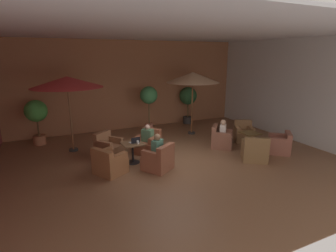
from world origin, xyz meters
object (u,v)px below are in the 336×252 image
at_px(armchair_front_left_east, 109,148).
at_px(armchair_front_right_south, 244,134).
at_px(patio_umbrella_center_beige, 67,82).
at_px(patron_with_friend, 148,134).
at_px(patio_umbrella_tall_red, 193,78).
at_px(armchair_front_left_north, 148,144).
at_px(armchair_front_left_south, 109,163).
at_px(potted_tree_mid_left, 36,114).
at_px(cafe_table_front_right, 250,137).
at_px(armchair_front_right_north, 255,152).
at_px(potted_tree_mid_right, 149,99).
at_px(iced_drink_cup, 138,142).
at_px(patron_blue_shirt, 223,129).
at_px(patron_by_window, 157,146).
at_px(potted_tree_left_corner, 188,98).
at_px(armchair_front_right_east, 280,145).
at_px(armchair_front_left_west, 159,160).
at_px(open_laptop, 135,141).
at_px(armchair_front_right_west, 221,139).
at_px(cafe_table_front_left, 133,149).

bearing_deg(armchair_front_left_east, armchair_front_right_south, -5.67).
distance_m(patio_umbrella_center_beige, patron_with_friend, 3.33).
xyz_separation_m(armchair_front_left_east, patio_umbrella_tall_red, (4.03, 1.31, 2.17)).
relative_size(armchair_front_left_north, patron_with_friend, 1.68).
distance_m(armchair_front_right_south, patron_with_friend, 4.09).
relative_size(armchair_front_left_south, potted_tree_mid_left, 0.61).
bearing_deg(cafe_table_front_right, potted_tree_mid_left, 150.74).
bearing_deg(patio_umbrella_tall_red, armchair_front_right_north, -84.65).
xyz_separation_m(patio_umbrella_center_beige, potted_tree_mid_right, (3.41, 1.04, -0.97)).
relative_size(armchair_front_left_south, armchair_front_right_south, 1.10).
height_order(cafe_table_front_right, iced_drink_cup, iced_drink_cup).
xyz_separation_m(armchair_front_left_south, patron_blue_shirt, (4.46, 0.53, 0.42)).
distance_m(armchair_front_right_south, patron_by_window, 4.44).
relative_size(patron_blue_shirt, patron_with_friend, 1.03).
bearing_deg(patio_umbrella_tall_red, potted_tree_left_corner, 66.50).
bearing_deg(armchair_front_left_east, patron_with_friend, -8.05).
relative_size(armchair_front_left_east, potted_tree_mid_left, 0.59).
bearing_deg(patron_by_window, armchair_front_right_east, -6.29).
bearing_deg(armchair_front_right_east, potted_tree_mid_left, 149.42).
distance_m(armchair_front_left_south, patron_blue_shirt, 4.51).
bearing_deg(armchair_front_left_east, patio_umbrella_tall_red, 17.96).
distance_m(potted_tree_left_corner, potted_tree_mid_left, 6.98).
height_order(armchair_front_right_south, potted_tree_mid_left, potted_tree_mid_left).
distance_m(armchair_front_left_north, armchair_front_left_east, 1.41).
xyz_separation_m(armchair_front_left_west, potted_tree_mid_left, (-3.36, 4.20, 0.90)).
relative_size(armchair_front_right_north, patron_with_friend, 1.73).
bearing_deg(armchair_front_right_north, armchair_front_right_east, 8.50).
height_order(patio_umbrella_tall_red, open_laptop, patio_umbrella_tall_red).
distance_m(cafe_table_front_right, armchair_front_right_west, 1.05).
bearing_deg(potted_tree_mid_right, armchair_front_right_east, -52.44).
bearing_deg(iced_drink_cup, potted_tree_mid_left, 130.03).
bearing_deg(cafe_table_front_left, cafe_table_front_right, -8.45).
bearing_deg(cafe_table_front_right, iced_drink_cup, 173.23).
bearing_deg(potted_tree_mid_right, open_laptop, -118.46).
relative_size(armchair_front_left_east, open_laptop, 3.11).
distance_m(armchair_front_left_north, patron_by_window, 1.55).
xyz_separation_m(armchair_front_left_east, armchair_front_right_north, (4.38, -2.34, -0.01)).
distance_m(patio_umbrella_center_beige, open_laptop, 3.22).
relative_size(armchair_front_left_north, armchair_front_left_east, 0.99).
height_order(patio_umbrella_center_beige, open_laptop, patio_umbrella_center_beige).
bearing_deg(open_laptop, armchair_front_right_east, -14.84).
height_order(armchair_front_right_west, patio_umbrella_tall_red, patio_umbrella_tall_red).
distance_m(patron_by_window, patron_with_friend, 1.46).
bearing_deg(armchair_front_left_east, armchair_front_left_north, -6.88).
height_order(patio_umbrella_center_beige, patron_blue_shirt, patio_umbrella_center_beige).
xyz_separation_m(cafe_table_front_left, armchair_front_right_east, (5.11, -1.32, -0.18)).
bearing_deg(potted_tree_mid_left, patio_umbrella_tall_red, -11.15).
distance_m(armchair_front_left_south, iced_drink_cup, 1.15).
xyz_separation_m(armchair_front_right_south, iced_drink_cup, (-4.67, -0.42, 0.41)).
xyz_separation_m(patio_umbrella_center_beige, potted_tree_left_corner, (5.83, 1.83, -1.21)).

